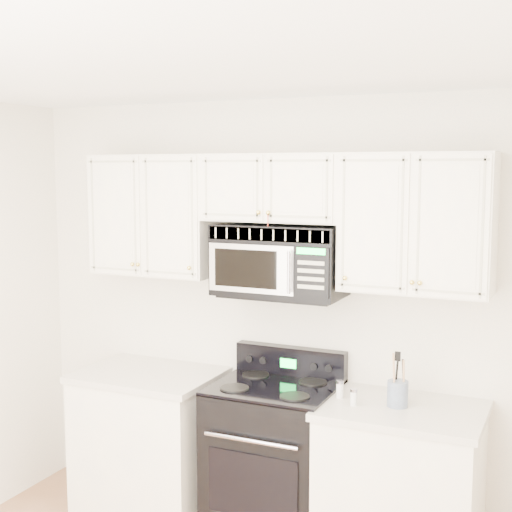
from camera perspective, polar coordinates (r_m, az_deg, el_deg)
The scene contains 9 objects.
room at distance 2.89m, azimuth -10.90°, elevation -10.89°, with size 3.51×3.51×2.61m.
base_cabinet_left at distance 4.73m, azimuth -8.44°, elevation -14.89°, with size 0.86×0.65×0.92m.
base_cabinet_right at distance 4.15m, azimuth 11.48°, elevation -18.18°, with size 0.86×0.65×0.92m.
range at distance 4.35m, azimuth 1.47°, elevation -15.99°, with size 0.70×0.64×1.10m.
upper_cabinets at distance 4.15m, azimuth 1.63°, elevation 3.54°, with size 2.44×0.37×0.75m.
microwave at distance 4.14m, azimuth 1.91°, elevation -0.32°, with size 0.75×0.42×0.41m.
utensil_crock at distance 3.94m, azimuth 11.27°, elevation -10.68°, with size 0.11×0.11×0.30m.
shaker_salt at distance 4.03m, azimuth 6.72°, elevation -10.54°, with size 0.04×0.04×0.10m.
shaker_pepper at distance 3.93m, azimuth 7.82°, elevation -11.13°, with size 0.04×0.04×0.09m.
Camera 1 is at (1.61, -2.24, 2.18)m, focal length 50.00 mm.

